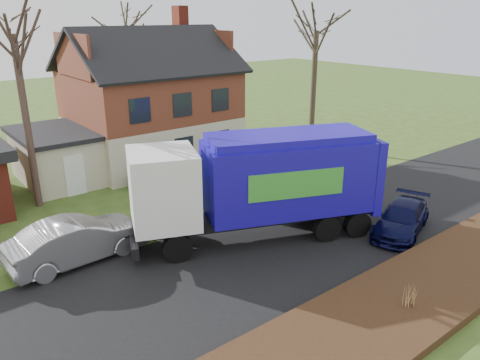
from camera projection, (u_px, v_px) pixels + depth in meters
ground at (280, 248)px, 18.56m from camera, size 120.00×120.00×0.00m
road at (280, 248)px, 18.56m from camera, size 80.00×7.00×0.02m
mulch_verge at (396, 306)px, 14.60m from camera, size 80.00×3.50×0.30m
main_house at (143, 97)px, 28.35m from camera, size 12.95×8.95×9.26m
garbage_truck at (263, 180)px, 18.72m from camera, size 10.37×6.32×4.33m
silver_sedan at (77, 240)px, 17.36m from camera, size 5.17×2.05×1.67m
navy_wagon at (401, 219)px, 19.73m from camera, size 4.58×3.10×1.23m
tree_front_west at (8, 5)px, 19.61m from camera, size 3.73×3.73×11.08m
tree_front_east at (318, 10)px, 29.45m from camera, size 3.99×3.99×11.10m
tree_back at (125, 9)px, 33.26m from camera, size 3.43×3.43×10.88m
grass_clump_mid at (411, 294)px, 14.20m from camera, size 0.32×0.26×0.88m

